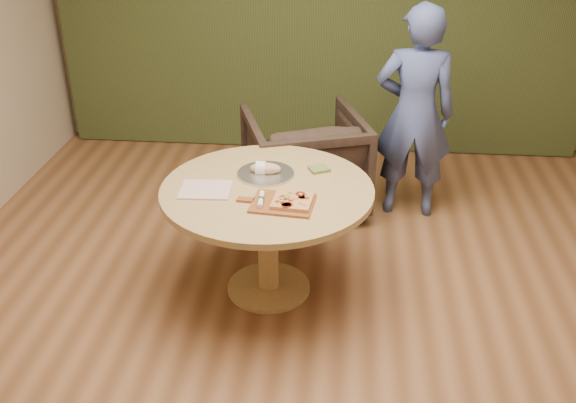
% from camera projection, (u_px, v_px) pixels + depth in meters
% --- Properties ---
extents(room_shell, '(5.04, 6.04, 2.84)m').
position_uv_depth(room_shell, '(295.00, 116.00, 3.09)').
color(room_shell, brown).
rests_on(room_shell, ground).
extents(pedestal_table, '(1.29, 1.29, 0.75)m').
position_uv_depth(pedestal_table, '(267.00, 208.00, 3.92)').
color(pedestal_table, tan).
rests_on(pedestal_table, ground).
extents(pizza_paddle, '(0.46, 0.31, 0.01)m').
position_uv_depth(pizza_paddle, '(281.00, 203.00, 3.66)').
color(pizza_paddle, brown).
rests_on(pizza_paddle, pedestal_table).
extents(flatbread_pizza, '(0.24, 0.24, 0.04)m').
position_uv_depth(flatbread_pizza, '(292.00, 201.00, 3.65)').
color(flatbread_pizza, tan).
rests_on(flatbread_pizza, pizza_paddle).
extents(cutlery_roll, '(0.04, 0.20, 0.03)m').
position_uv_depth(cutlery_roll, '(261.00, 199.00, 3.66)').
color(cutlery_roll, silver).
rests_on(cutlery_roll, pizza_paddle).
extents(newspaper, '(0.31, 0.26, 0.01)m').
position_uv_depth(newspaper, '(206.00, 190.00, 3.82)').
color(newspaper, white).
rests_on(newspaper, pedestal_table).
extents(serving_tray, '(0.36, 0.36, 0.02)m').
position_uv_depth(serving_tray, '(266.00, 174.00, 4.01)').
color(serving_tray, silver).
rests_on(serving_tray, pedestal_table).
extents(bread_roll, '(0.19, 0.09, 0.09)m').
position_uv_depth(bread_roll, '(264.00, 168.00, 3.99)').
color(bread_roll, tan).
rests_on(bread_roll, serving_tray).
extents(green_packet, '(0.15, 0.14, 0.02)m').
position_uv_depth(green_packet, '(319.00, 169.00, 4.06)').
color(green_packet, '#4F5C29').
rests_on(green_packet, pedestal_table).
extents(armchair, '(1.07, 1.03, 0.88)m').
position_uv_depth(armchair, '(304.00, 158.00, 4.98)').
color(armchair, black).
rests_on(armchair, ground).
extents(person_standing, '(0.61, 0.42, 1.64)m').
position_uv_depth(person_standing, '(415.00, 114.00, 4.77)').
color(person_standing, '#41508A').
rests_on(person_standing, ground).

